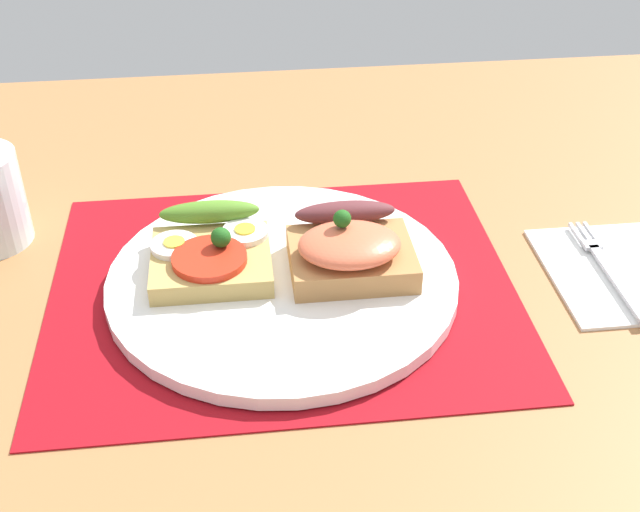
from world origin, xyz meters
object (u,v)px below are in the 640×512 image
Objects in this scene: plate at (282,280)px; sandwich_egg_tomato at (211,251)px; napkin at (616,271)px; fork at (606,265)px; sandwich_salmon at (350,250)px.

sandwich_egg_tomato reaches higher than plate.
fork is (-0.86, 0.30, 0.46)cm from napkin.
sandwich_salmon reaches higher than fork.
sandwich_egg_tomato is 0.74× the size of fork.
fork is at bearing -2.01° from sandwich_salmon.
napkin is at bearing -5.52° from sandwich_egg_tomato.
napkin is (32.74, -3.16, -2.44)cm from sandwich_egg_tomato.
sandwich_egg_tomato is 32.07cm from fork.
fork is (26.38, -0.90, -0.09)cm from plate.
napkin is (27.24, -1.20, -0.55)cm from plate.
sandwich_egg_tomato is at bearing 174.48° from napkin.
sandwich_salmon is at bearing -11.08° from sandwich_egg_tomato.
plate is 2.04× the size of fork.
plate is 26.40cm from fork.
sandwich_salmon is (5.37, -0.16, 2.55)cm from plate.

